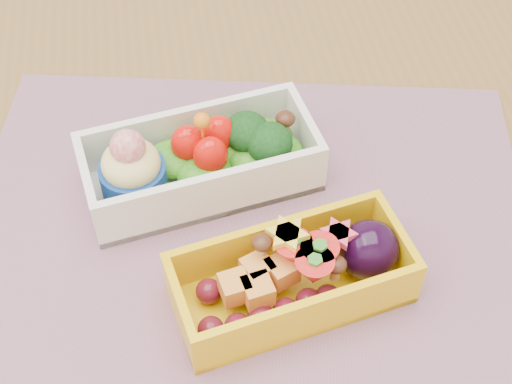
{
  "coord_description": "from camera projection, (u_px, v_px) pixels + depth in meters",
  "views": [
    {
      "loc": [
        -0.03,
        -0.36,
        1.23
      ],
      "look_at": [
        0.03,
        0.0,
        0.79
      ],
      "focal_mm": 52.54,
      "sensor_mm": 36.0,
      "label": 1
    }
  ],
  "objects": [
    {
      "name": "table",
      "position": [
        224.0,
        296.0,
        0.67
      ],
      "size": [
        1.2,
        0.8,
        0.75
      ],
      "color": "brown",
      "rests_on": "ground"
    },
    {
      "name": "placemat",
      "position": [
        248.0,
        229.0,
        0.6
      ],
      "size": [
        0.51,
        0.43,
        0.0
      ],
      "primitive_type": "cube",
      "rotation": [
        0.0,
        0.0,
        -0.2
      ],
      "color": "gray",
      "rests_on": "table"
    },
    {
      "name": "bento_white",
      "position": [
        199.0,
        162.0,
        0.61
      ],
      "size": [
        0.2,
        0.11,
        0.08
      ],
      "rotation": [
        0.0,
        0.0,
        0.17
      ],
      "color": "white",
      "rests_on": "placemat"
    },
    {
      "name": "bento_yellow",
      "position": [
        297.0,
        275.0,
        0.54
      ],
      "size": [
        0.18,
        0.11,
        0.06
      ],
      "rotation": [
        0.0,
        0.0,
        0.2
      ],
      "color": "yellow",
      "rests_on": "placemat"
    }
  ]
}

